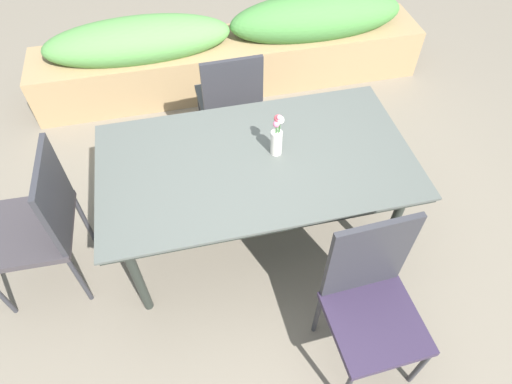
% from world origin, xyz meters
% --- Properties ---
extents(ground_plane, '(12.00, 12.00, 0.00)m').
position_xyz_m(ground_plane, '(0.00, 0.00, 0.00)').
color(ground_plane, '#756B5B').
extents(dining_table, '(1.77, 0.98, 0.75)m').
position_xyz_m(dining_table, '(0.01, 0.05, 0.69)').
color(dining_table, '#4C514C').
rests_on(dining_table, ground).
extents(chair_end_left, '(0.50, 0.50, 0.98)m').
position_xyz_m(chair_end_left, '(-1.23, 0.04, 0.56)').
color(chair_end_left, '#393438').
rests_on(chair_end_left, ground).
extents(chair_far_side, '(0.45, 0.45, 0.93)m').
position_xyz_m(chair_far_side, '(0.01, 0.90, 0.52)').
color(chair_far_side, '#37383A').
rests_on(chair_far_side, ground).
extents(chair_near_right, '(0.47, 0.47, 0.99)m').
position_xyz_m(chair_near_right, '(0.41, -0.80, 0.54)').
color(chair_near_right, '#2F243C').
rests_on(chair_near_right, ground).
extents(flower_vase, '(0.07, 0.06, 0.28)m').
position_xyz_m(flower_vase, '(0.14, 0.07, 0.88)').
color(flower_vase, silver).
rests_on(flower_vase, dining_table).
extents(planter_box, '(3.42, 0.55, 0.76)m').
position_xyz_m(planter_box, '(0.20, 1.78, 0.36)').
color(planter_box, '#9E7F56').
rests_on(planter_box, ground).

